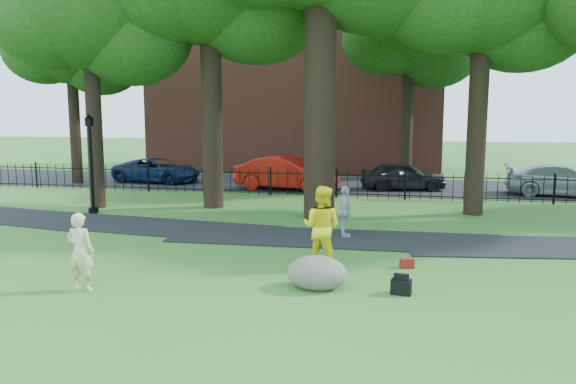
% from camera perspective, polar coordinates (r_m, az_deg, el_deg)
% --- Properties ---
extents(ground, '(120.00, 120.00, 0.00)m').
position_cam_1_polar(ground, '(13.49, -1.38, -8.29)').
color(ground, '#2C6523').
rests_on(ground, ground).
extents(footpath, '(36.07, 3.85, 0.03)m').
position_cam_1_polar(footpath, '(17.04, 4.92, -4.78)').
color(footpath, black).
rests_on(footpath, ground).
extents(street, '(80.00, 7.00, 0.02)m').
position_cam_1_polar(street, '(28.99, 5.86, 0.65)').
color(street, black).
rests_on(street, ground).
extents(iron_fence, '(44.00, 0.04, 1.20)m').
position_cam_1_polar(iron_fence, '(24.97, 4.91, 0.81)').
color(iron_fence, black).
rests_on(iron_fence, ground).
extents(brick_building, '(18.00, 8.00, 12.00)m').
position_cam_1_polar(brick_building, '(37.30, 1.08, 11.63)').
color(brick_building, brown).
rests_on(brick_building, ground).
extents(woman, '(0.62, 0.41, 1.70)m').
position_cam_1_polar(woman, '(12.89, -20.35, -5.69)').
color(woman, beige).
rests_on(woman, ground).
extents(man, '(1.14, 0.98, 2.04)m').
position_cam_1_polar(man, '(13.79, 3.44, -3.56)').
color(man, yellow).
rests_on(man, ground).
extents(pedestrian, '(0.48, 0.96, 1.59)m').
position_cam_1_polar(pedestrian, '(17.11, 5.79, -2.02)').
color(pedestrian, '#B3B4B8').
rests_on(pedestrian, ground).
extents(boulder, '(1.56, 1.36, 0.77)m').
position_cam_1_polar(boulder, '(12.37, 2.97, -7.97)').
color(boulder, slate).
rests_on(boulder, ground).
extents(lamppost, '(0.37, 0.37, 3.71)m').
position_cam_1_polar(lamppost, '(22.20, -19.36, 2.59)').
color(lamppost, black).
rests_on(lamppost, ground).
extents(backpack, '(0.45, 0.32, 0.32)m').
position_cam_1_polar(backpack, '(12.24, 11.43, -9.43)').
color(backpack, black).
rests_on(backpack, ground).
extents(red_bag, '(0.37, 0.28, 0.23)m').
position_cam_1_polar(red_bag, '(14.24, 12.00, -7.09)').
color(red_bag, maroon).
rests_on(red_bag, ground).
extents(red_sedan, '(5.19, 2.54, 1.64)m').
position_cam_1_polar(red_sedan, '(27.23, -0.13, 1.93)').
color(red_sedan, '#AF160D').
rests_on(red_sedan, ground).
extents(navy_van, '(4.90, 2.69, 1.30)m').
position_cam_1_polar(navy_van, '(30.89, -13.17, 2.16)').
color(navy_van, '#0E1F46').
rests_on(navy_van, ground).
extents(grey_car, '(4.28, 2.28, 1.39)m').
position_cam_1_polar(grey_car, '(27.76, 11.62, 1.62)').
color(grey_car, black).
rests_on(grey_car, ground).
extents(silver_car, '(5.11, 2.55, 1.42)m').
position_cam_1_polar(silver_car, '(28.15, 26.09, 1.07)').
color(silver_car, '#9FA2A7').
rests_on(silver_car, ground).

